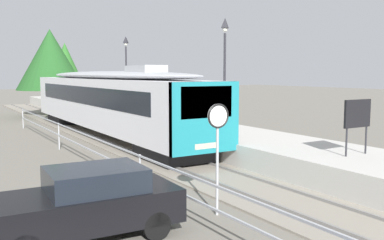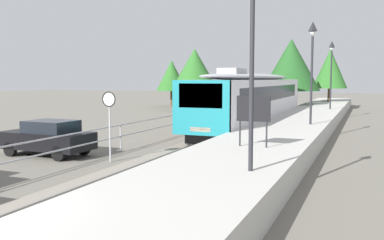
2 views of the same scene
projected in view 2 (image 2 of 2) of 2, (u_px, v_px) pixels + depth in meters
The scene contains 15 objects.
ground_plane at pixel (204, 128), 28.98m from camera, with size 160.00×160.00×0.00m, color #6B665B.
track_rails at pixel (247, 130), 27.85m from camera, with size 3.20×60.00×0.14m.
commuter_train at pixel (253, 96), 28.98m from camera, with size 2.82×19.99×3.74m.
station_platform at pixel (299, 125), 26.60m from camera, with size 3.90×60.00×0.90m, color #B7B5AD.
platform_lamp_near_end at pixel (252, 26), 10.99m from camera, with size 0.34×0.34×5.35m.
platform_lamp_mid_platform at pixel (312, 53), 22.60m from camera, with size 0.34×0.34×5.35m.
platform_lamp_far_end at pixel (331, 62), 34.21m from camera, with size 0.34×0.34×5.35m.
platform_notice_board at pixel (253, 110), 15.24m from camera, with size 1.20×0.08×1.80m.
speed_limit_sign at pixel (109, 109), 17.05m from camera, with size 0.61×0.10×2.81m.
carpark_fence at pixel (120, 131), 19.78m from camera, with size 0.06×36.06×1.25m.
parked_hatchback_black at pixel (48, 137), 18.60m from camera, with size 4.07×1.94×1.53m.
tree_behind_carpark at pixel (330, 69), 46.42m from camera, with size 3.63×3.63×6.49m.
tree_behind_station_far at pixel (291, 65), 41.20m from camera, with size 5.50×5.50×7.08m.
tree_distant_left at pixel (195, 69), 45.67m from camera, with size 5.00×5.00×6.46m.
tree_distant_centre at pixel (172, 76), 51.75m from camera, with size 3.65×3.65×5.49m.
Camera 2 is at (7.12, -4.97, 3.30)m, focal length 40.66 mm.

